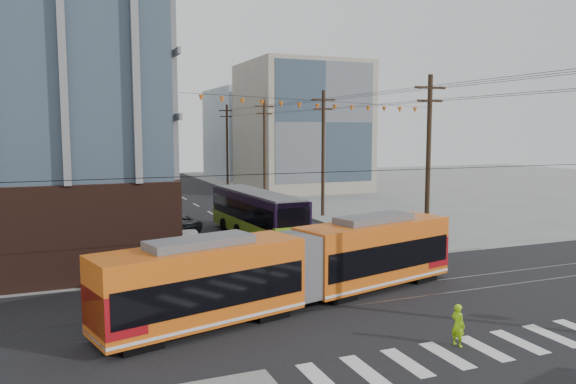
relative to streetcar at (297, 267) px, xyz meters
name	(u,v)px	position (x,y,z in m)	size (l,w,h in m)	color
ground	(415,324)	(3.34, -3.99, -1.71)	(160.00, 160.00, 0.00)	slate
bg_bldg_nw_near	(16,117)	(-13.66, 48.01, 7.29)	(18.00, 16.00, 18.00)	#8C99A5
bg_bldg_ne_near	(301,127)	(19.34, 44.01, 6.29)	(14.00, 14.00, 16.00)	gray
bg_bldg_nw_far	(48,113)	(-10.66, 68.01, 8.29)	(16.00, 18.00, 20.00)	gray
bg_bldg_ne_far	(263,134)	(21.34, 64.01, 5.29)	(16.00, 16.00, 14.00)	#8C99A5
utility_pole_far	(227,145)	(11.84, 52.01, 3.79)	(0.30, 0.30, 11.00)	black
streetcar	(297,267)	(0.00, 0.00, 0.00)	(17.71, 2.49, 3.41)	#D65B13
city_bus	(257,214)	(3.44, 15.38, -0.02)	(2.58, 11.90, 3.37)	black
parked_car_silver	(185,247)	(-2.68, 10.68, -0.97)	(1.55, 4.45, 1.47)	#A0A0A0
parked_car_white	(187,240)	(-2.14, 12.63, -1.00)	(1.98, 4.86, 1.41)	silver
parked_car_grey	(173,222)	(-1.66, 20.01, -1.03)	(2.25, 4.89, 1.36)	#40464C
pedestrian	(458,325)	(3.44, -6.42, -0.94)	(0.56, 0.37, 1.53)	#93DD11
jersey_barrier	(414,243)	(11.64, 8.02, -1.33)	(0.85, 3.76, 0.75)	slate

